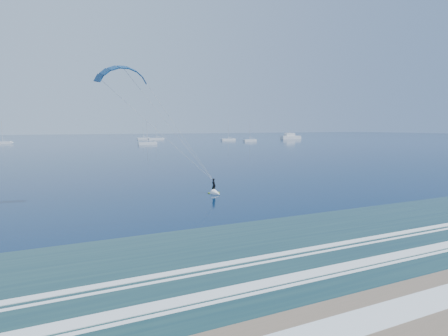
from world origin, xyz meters
name	(u,v)px	position (x,y,z in m)	size (l,w,h in m)	color
ground	(412,302)	(0.00, 0.00, 0.00)	(900.00, 900.00, 0.00)	#082648
kitesurfer_rig	(171,129)	(-1.19, 33.68, 8.87)	(17.69, 5.28, 16.99)	#90C116
motor_yacht	(290,137)	(151.03, 214.98, 1.67)	(15.37, 4.10, 6.30)	white
sailboat_2	(3,143)	(-25.97, 220.55, 0.68)	(8.47, 2.40, 11.45)	white
sailboat_3	(147,143)	(37.80, 178.74, 0.69)	(9.00, 2.40, 12.45)	white
sailboat_4	(156,139)	(63.19, 245.27, 0.70)	(10.33, 2.40, 13.83)	white
sailboat_5	(228,139)	(99.01, 209.63, 0.69)	(9.49, 2.40, 12.85)	white
sailboat_6	(250,140)	(103.47, 190.51, 0.68)	(8.12, 2.40, 11.08)	white
sailboat_7	(143,138)	(56.87, 254.04, 0.68)	(8.20, 2.40, 11.45)	white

